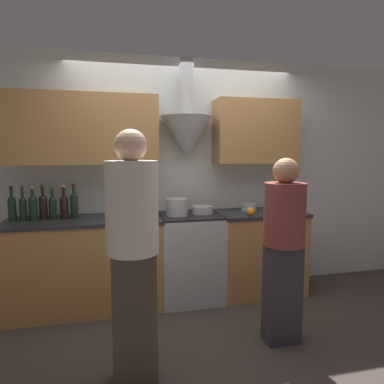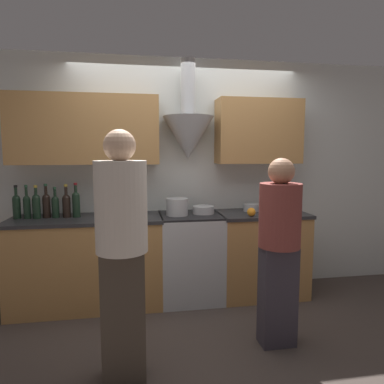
% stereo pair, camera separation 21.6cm
% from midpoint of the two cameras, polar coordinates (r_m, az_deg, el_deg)
% --- Properties ---
extents(ground_plane, '(12.00, 12.00, 0.00)m').
position_cam_midpoint_polar(ground_plane, '(3.57, 2.56, -19.49)').
color(ground_plane, '#423833').
extents(wall_back, '(8.40, 0.55, 2.60)m').
position_cam_midpoint_polar(wall_back, '(3.81, -0.69, 5.10)').
color(wall_back, silver).
rests_on(wall_back, ground_plane).
extents(counter_left, '(1.51, 0.62, 0.92)m').
position_cam_midpoint_polar(counter_left, '(3.69, -15.35, -11.15)').
color(counter_left, '#B27F47').
rests_on(counter_left, ground_plane).
extents(counter_right, '(0.95, 0.62, 0.92)m').
position_cam_midpoint_polar(counter_right, '(3.95, 12.89, -9.89)').
color(counter_right, '#B27F47').
rests_on(counter_right, ground_plane).
extents(stove_range, '(0.64, 0.60, 0.92)m').
position_cam_midpoint_polar(stove_range, '(3.73, 1.43, -10.66)').
color(stove_range, '#B7BABC').
rests_on(stove_range, ground_plane).
extents(wine_bottle_0, '(0.08, 0.08, 0.33)m').
position_cam_midpoint_polar(wine_bottle_0, '(3.75, -25.76, -2.00)').
color(wine_bottle_0, black).
rests_on(wine_bottle_0, counter_left).
extents(wine_bottle_1, '(0.07, 0.07, 0.33)m').
position_cam_midpoint_polar(wine_bottle_1, '(3.70, -24.33, -2.06)').
color(wine_bottle_1, black).
rests_on(wine_bottle_1, counter_left).
extents(wine_bottle_2, '(0.08, 0.08, 0.33)m').
position_cam_midpoint_polar(wine_bottle_2, '(3.67, -23.00, -1.99)').
color(wine_bottle_2, black).
rests_on(wine_bottle_2, counter_left).
extents(wine_bottle_3, '(0.08, 0.08, 0.34)m').
position_cam_midpoint_polar(wine_bottle_3, '(3.68, -21.57, -1.90)').
color(wine_bottle_3, black).
rests_on(wine_bottle_3, counter_left).
extents(wine_bottle_4, '(0.07, 0.07, 0.31)m').
position_cam_midpoint_polar(wine_bottle_4, '(3.65, -20.26, -2.10)').
color(wine_bottle_4, black).
rests_on(wine_bottle_4, counter_left).
extents(wine_bottle_5, '(0.08, 0.08, 0.33)m').
position_cam_midpoint_polar(wine_bottle_5, '(3.63, -18.61, -1.95)').
color(wine_bottle_5, black).
rests_on(wine_bottle_5, counter_left).
extents(wine_bottle_6, '(0.08, 0.08, 0.35)m').
position_cam_midpoint_polar(wine_bottle_6, '(3.61, -17.14, -1.76)').
color(wine_bottle_6, black).
rests_on(wine_bottle_6, counter_left).
extents(stock_pot, '(0.23, 0.23, 0.18)m').
position_cam_midpoint_polar(stock_pot, '(3.56, -0.76, -2.49)').
color(stock_pot, '#B7BABC').
rests_on(stock_pot, stove_range).
extents(mixing_bowl, '(0.23, 0.23, 0.08)m').
position_cam_midpoint_polar(mixing_bowl, '(3.67, 3.60, -2.98)').
color(mixing_bowl, '#B7BABC').
rests_on(mixing_bowl, stove_range).
extents(orange_fruit, '(0.09, 0.09, 0.09)m').
position_cam_midpoint_polar(orange_fruit, '(3.58, 11.57, -3.30)').
color(orange_fruit, orange).
rests_on(orange_fruit, counter_right).
extents(saucepan, '(0.17, 0.17, 0.08)m').
position_cam_midpoint_polar(saucepan, '(3.88, 11.39, -2.57)').
color(saucepan, '#B7BABC').
rests_on(saucepan, counter_right).
extents(chefs_knife, '(0.21, 0.08, 0.01)m').
position_cam_midpoint_polar(chefs_knife, '(3.90, 17.33, -3.24)').
color(chefs_knife, silver).
rests_on(chefs_knife, counter_right).
extents(person_foreground_left, '(0.35, 0.35, 1.72)m').
position_cam_midpoint_polar(person_foreground_left, '(2.35, -9.00, -8.74)').
color(person_foreground_left, '#473D33').
rests_on(person_foreground_left, ground_plane).
extents(person_foreground_right, '(0.33, 0.33, 1.53)m').
position_cam_midpoint_polar(person_foreground_right, '(2.88, 16.44, -8.34)').
color(person_foreground_right, '#38333D').
rests_on(person_foreground_right, ground_plane).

